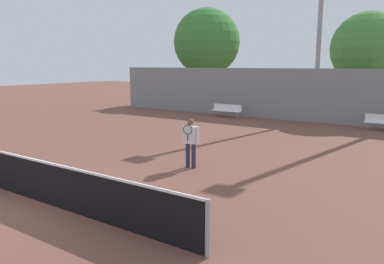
{
  "coord_description": "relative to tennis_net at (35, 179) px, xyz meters",
  "views": [
    {
      "loc": [
        8.18,
        -5.19,
        3.33
      ],
      "look_at": [
        0.76,
        5.82,
        0.94
      ],
      "focal_mm": 35.0,
      "sensor_mm": 36.0,
      "label": 1
    }
  ],
  "objects": [
    {
      "name": "ground_plane",
      "position": [
        0.0,
        0.0,
        -0.54
      ],
      "size": [
        100.0,
        100.0,
        0.0
      ],
      "primitive_type": "plane",
      "color": "brown"
    },
    {
      "name": "tennis_net",
      "position": [
        0.0,
        0.0,
        0.0
      ],
      "size": [
        10.1,
        0.09,
        1.07
      ],
      "color": "#99999E",
      "rests_on": "ground_plane"
    },
    {
      "name": "tennis_player",
      "position": [
        1.52,
        4.61,
        0.38
      ],
      "size": [
        0.55,
        0.47,
        1.62
      ],
      "rotation": [
        0.0,
        0.0,
        0.26
      ],
      "color": "#282D47",
      "rests_on": "ground_plane"
    },
    {
      "name": "bench_courtside_far",
      "position": [
        -3.31,
        15.83,
        -0.04
      ],
      "size": [
        2.02,
        0.4,
        0.83
      ],
      "color": "white",
      "rests_on": "ground_plane"
    },
    {
      "name": "light_pole_far_right",
      "position": [
        1.8,
        17.49,
        5.91
      ],
      "size": [
        0.9,
        0.6,
        11.35
      ],
      "color": "#939399",
      "rests_on": "ground_plane"
    },
    {
      "name": "back_fence",
      "position": [
        0.0,
        16.76,
        1.02
      ],
      "size": [
        25.03,
        0.06,
        3.12
      ],
      "color": "gray",
      "rests_on": "ground_plane"
    },
    {
      "name": "tree_green_tall",
      "position": [
        3.95,
        20.67,
        3.77
      ],
      "size": [
        4.51,
        4.51,
        6.59
      ],
      "color": "brown",
      "rests_on": "ground_plane"
    },
    {
      "name": "tree_green_broad",
      "position": [
        -9.44,
        23.22,
        4.72
      ],
      "size": [
        5.77,
        5.77,
        8.16
      ],
      "color": "brown",
      "rests_on": "ground_plane"
    }
  ]
}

